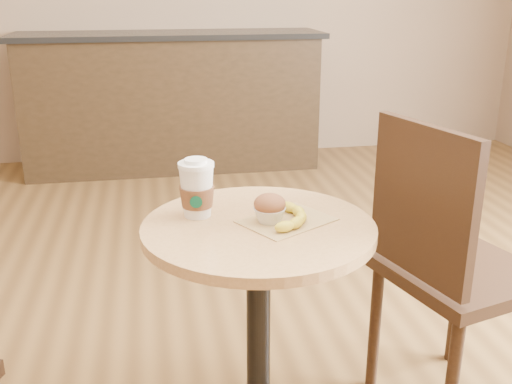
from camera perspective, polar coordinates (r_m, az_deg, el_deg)
The scene contains 7 objects.
cafe_table at distance 1.76m, azimuth 0.23°, elevation -10.21°, with size 0.65×0.65×0.75m.
chair_right at distance 1.99m, azimuth 17.79°, elevation -6.35°, with size 0.54×0.54×1.00m.
service_counter at distance 4.74m, azimuth -7.99°, elevation 8.58°, with size 2.30×0.65×1.04m.
kraft_bag at distance 1.68m, azimuth 2.95°, elevation -2.73°, with size 0.24×0.18×0.00m, color #A78651.
coffee_cup at distance 1.70m, azimuth -5.66°, elevation 0.13°, with size 0.10×0.10×0.17m.
muffin at distance 1.65m, azimuth 1.31°, elevation -1.56°, with size 0.09×0.09×0.08m.
banana at distance 1.68m, azimuth 3.16°, elevation -2.16°, with size 0.12×0.23×0.03m, color yellow, non-canonical shape.
Camera 1 is at (-0.18, -1.47, 1.38)m, focal length 42.00 mm.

